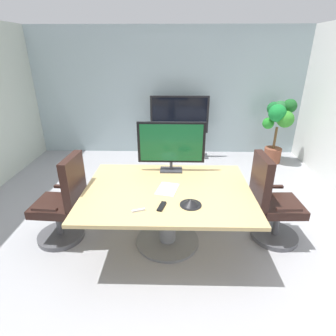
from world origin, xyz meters
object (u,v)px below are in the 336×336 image
(potted_plant, at_px, (278,121))
(remote_control, at_px, (162,206))
(office_chair_right, at_px, (272,206))
(conference_table, at_px, (168,202))
(wall_display_unit, at_px, (179,137))
(tv_monitor, at_px, (171,144))
(office_chair_left, at_px, (64,206))
(conference_phone, at_px, (191,202))

(potted_plant, relative_size, remote_control, 7.57)
(office_chair_right, height_order, potted_plant, potted_plant)
(conference_table, distance_m, wall_display_unit, 2.87)
(potted_plant, bearing_deg, remote_control, -126.27)
(office_chair_right, bearing_deg, tv_monitor, 69.03)
(tv_monitor, relative_size, wall_display_unit, 0.64)
(tv_monitor, relative_size, potted_plant, 0.65)
(conference_table, xyz_separation_m, office_chair_left, (-1.23, 0.04, -0.10))
(wall_display_unit, xyz_separation_m, potted_plant, (1.95, -0.27, 0.42))
(conference_phone, height_order, remote_control, conference_phone)
(potted_plant, bearing_deg, office_chair_left, -142.77)
(office_chair_left, distance_m, tv_monitor, 1.49)
(office_chair_left, height_order, conference_phone, office_chair_left)
(conference_table, distance_m, office_chair_left, 1.24)
(office_chair_left, xyz_separation_m, potted_plant, (3.36, 2.55, 0.40))
(conference_table, xyz_separation_m, potted_plant, (2.13, 2.59, 0.30))
(office_chair_left, bearing_deg, conference_table, 91.65)
(tv_monitor, distance_m, potted_plant, 2.95)
(potted_plant, bearing_deg, wall_display_unit, 172.02)
(office_chair_right, bearing_deg, conference_table, 92.98)
(conference_table, distance_m, remote_control, 0.41)
(office_chair_left, distance_m, potted_plant, 4.24)
(potted_plant, distance_m, remote_control, 3.68)
(office_chair_left, height_order, tv_monitor, tv_monitor)
(office_chair_right, distance_m, tv_monitor, 1.41)
(conference_phone, xyz_separation_m, remote_control, (-0.29, -0.04, -0.02))
(office_chair_left, relative_size, tv_monitor, 1.30)
(conference_phone, distance_m, remote_control, 0.29)
(office_chair_left, bearing_deg, tv_monitor, 114.25)
(tv_monitor, relative_size, remote_control, 4.94)
(wall_display_unit, bearing_deg, conference_table, -93.56)
(office_chair_right, relative_size, conference_phone, 4.95)
(wall_display_unit, relative_size, potted_plant, 1.02)
(conference_table, relative_size, office_chair_right, 1.71)
(conference_table, xyz_separation_m, wall_display_unit, (0.18, 2.87, -0.11))
(conference_table, relative_size, office_chair_left, 1.71)
(potted_plant, distance_m, conference_phone, 3.48)
(remote_control, bearing_deg, conference_table, 97.35)
(tv_monitor, bearing_deg, wall_display_unit, 86.49)
(conference_table, xyz_separation_m, conference_phone, (0.24, -0.33, 0.20))
(conference_table, bearing_deg, office_chair_left, 178.08)
(tv_monitor, distance_m, wall_display_unit, 2.44)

